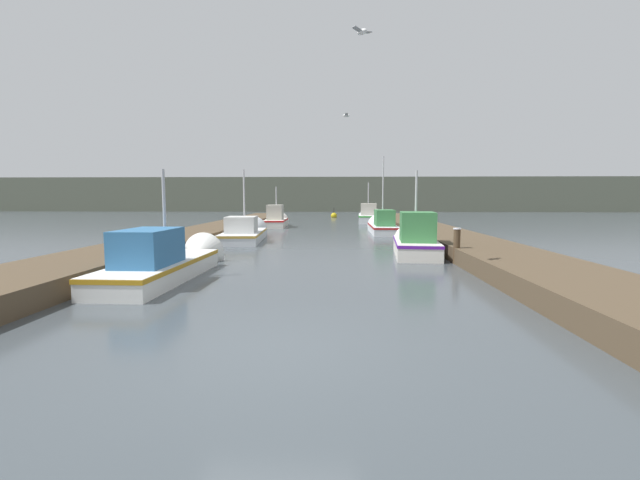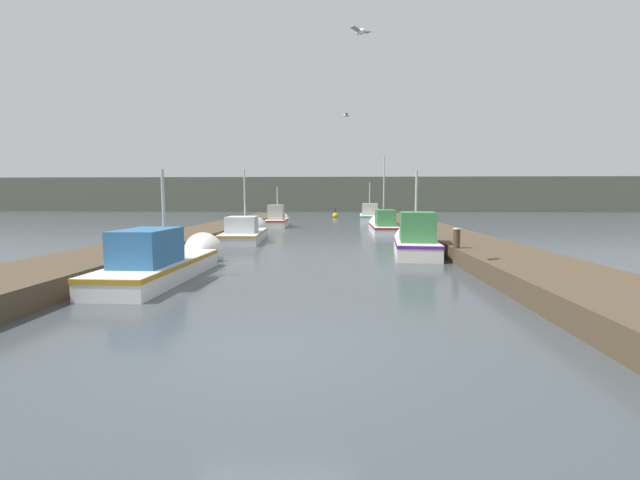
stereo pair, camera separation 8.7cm
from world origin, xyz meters
name	(u,v)px [view 2 (the right image)]	position (x,y,z in m)	size (l,w,h in m)	color
ground_plane	(265,352)	(0.00, 0.00, 0.00)	(200.00, 200.00, 0.00)	#3D4449
dock_left	(208,233)	(-5.81, 16.00, 0.25)	(2.59, 40.00, 0.49)	#4C3D2B
dock_right	(437,234)	(5.81, 16.00, 0.25)	(2.59, 40.00, 0.49)	#4C3D2B
distant_shore_ridge	(334,195)	(0.00, 61.33, 2.39)	(120.00, 16.00, 4.79)	#565B4C
fishing_boat_0	(168,261)	(-3.52, 5.34, 0.41)	(1.55, 5.73, 3.21)	silver
fishing_boat_1	(415,240)	(3.71, 10.07, 0.50)	(1.82, 4.62, 3.41)	silver
fishing_boat_2	(246,232)	(-3.60, 15.07, 0.35)	(2.09, 5.94, 3.93)	silver
fishing_boat_3	(383,225)	(3.47, 19.52, 0.42)	(1.44, 5.81, 4.81)	silver
fishing_boat_4	(278,220)	(-3.42, 24.28, 0.48)	(1.54, 4.95, 3.14)	silver
fishing_boat_5	(369,216)	(3.35, 29.75, 0.49)	(1.77, 6.14, 3.63)	silver
mooring_piling_0	(378,214)	(4.38, 33.51, 0.50)	(0.25, 0.25, 0.99)	#473523
mooring_piling_1	(456,246)	(4.60, 7.84, 0.57)	(0.24, 0.24, 1.12)	#473523
channel_buoy	(335,216)	(0.46, 37.50, 0.17)	(0.61, 0.61, 1.11)	gold
seagull_lead	(361,32)	(1.44, 4.62, 5.80)	(0.49, 0.46, 0.12)	white
seagull_1	(347,115)	(1.22, 12.11, 5.34)	(0.28, 0.55, 0.12)	white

